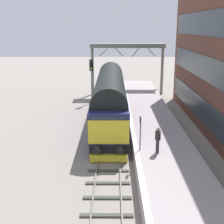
{
  "coord_description": "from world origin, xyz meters",
  "views": [
    {
      "loc": [
        0.32,
        -23.24,
        8.52
      ],
      "look_at": [
        0.2,
        -0.48,
        2.39
      ],
      "focal_mm": 51.01,
      "sensor_mm": 36.0,
      "label": 1
    }
  ],
  "objects": [
    {
      "name": "diesel_locomotive",
      "position": [
        0.0,
        4.73,
        2.48
      ],
      "size": [
        2.74,
        18.01,
        4.68
      ],
      "color": "black",
      "rests_on": "ground"
    },
    {
      "name": "platform_number_sign",
      "position": [
        1.97,
        -4.45,
        2.42
      ],
      "size": [
        0.1,
        0.44,
        2.14
      ],
      "color": "slate",
      "rests_on": "station_platform"
    },
    {
      "name": "waiting_passenger",
      "position": [
        3.01,
        -4.96,
        1.99
      ],
      "size": [
        0.41,
        0.5,
        1.64
      ],
      "rotation": [
        0.0,
        0.0,
        1.79
      ],
      "color": "#342733",
      "rests_on": "station_platform"
    },
    {
      "name": "signal_post_near",
      "position": [
        -2.19,
        12.59,
        3.22
      ],
      "size": [
        0.44,
        0.22,
        4.96
      ],
      "color": "gray",
      "rests_on": "ground"
    },
    {
      "name": "station_platform",
      "position": [
        3.6,
        0.0,
        0.5
      ],
      "size": [
        4.0,
        44.0,
        1.01
      ],
      "color": "#A5999B",
      "rests_on": "ground"
    },
    {
      "name": "ground_plane",
      "position": [
        0.0,
        0.0,
        0.0
      ],
      "size": [
        140.0,
        140.0,
        0.0
      ],
      "primitive_type": "plane",
      "color": "gray",
      "rests_on": "ground"
    },
    {
      "name": "overhead_footbridge",
      "position": [
        2.05,
        17.32,
        5.76
      ],
      "size": [
        9.3,
        2.0,
        6.47
      ],
      "color": "slate",
      "rests_on": "ground"
    },
    {
      "name": "track_main",
      "position": [
        0.0,
        0.0,
        0.06
      ],
      "size": [
        2.5,
        60.0,
        0.15
      ],
      "color": "gray",
      "rests_on": "ground"
    }
  ]
}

